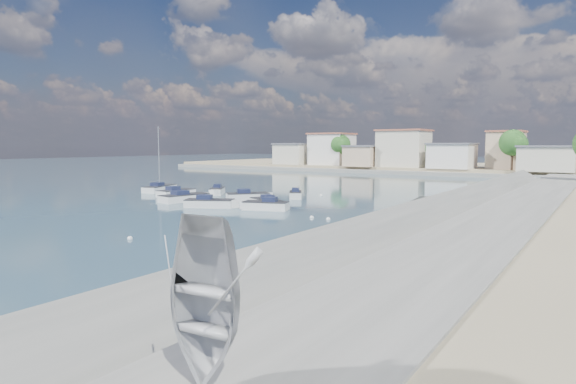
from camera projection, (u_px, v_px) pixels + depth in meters
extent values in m
plane|color=#284250|center=(411.00, 188.00, 70.06)|extent=(400.00, 400.00, 0.00)
cube|color=slate|center=(521.00, 215.00, 37.40)|extent=(5.00, 90.00, 1.80)
cube|color=slate|center=(464.00, 211.00, 39.82)|extent=(4.17, 90.00, 2.86)
cube|color=slate|center=(427.00, 233.00, 32.52)|extent=(5.31, 3.50, 1.94)
cube|color=black|center=(369.00, 217.00, 41.39)|extent=(1.00, 26.00, 0.35)
cube|color=black|center=(418.00, 201.00, 53.23)|extent=(2.00, 8.05, 0.30)
cube|color=gray|center=(488.00, 169.00, 112.92)|extent=(160.00, 40.00, 1.40)
cube|color=slate|center=(465.00, 175.00, 95.61)|extent=(160.00, 2.50, 0.80)
cube|color=beige|center=(294.00, 154.00, 123.86)|extent=(8.00, 8.00, 5.00)
cube|color=#595960|center=(294.00, 144.00, 123.59)|extent=(8.48, 8.48, 0.35)
cube|color=silver|center=(332.00, 150.00, 119.83)|extent=(9.00, 9.00, 7.50)
cube|color=#99513D|center=(332.00, 134.00, 119.44)|extent=(9.54, 9.54, 0.35)
cube|color=tan|center=(363.00, 156.00, 111.94)|extent=(7.00, 8.00, 4.50)
cube|color=#595960|center=(363.00, 146.00, 111.70)|extent=(7.42, 8.48, 0.35)
cube|color=beige|center=(404.00, 149.00, 108.42)|extent=(10.00, 9.00, 8.00)
cube|color=#99513D|center=(404.00, 130.00, 108.01)|extent=(10.60, 9.54, 0.35)
cube|color=silver|center=(452.00, 156.00, 101.62)|extent=(8.50, 8.50, 5.00)
cube|color=#595960|center=(452.00, 144.00, 101.36)|extent=(9.01, 9.01, 0.35)
cube|color=tan|center=(506.00, 151.00, 98.42)|extent=(6.50, 7.50, 7.50)
cube|color=#99513D|center=(507.00, 131.00, 98.03)|extent=(6.89, 7.95, 0.35)
cube|color=beige|center=(547.00, 159.00, 90.82)|extent=(9.50, 9.00, 4.50)
cube|color=#595960|center=(548.00, 146.00, 90.58)|extent=(10.07, 9.54, 0.35)
cylinder|color=#38281E|center=(340.00, 158.00, 115.33)|extent=(0.44, 0.44, 3.38)
sphere|color=#174517|center=(341.00, 144.00, 115.00)|extent=(4.80, 4.80, 4.80)
sphere|color=#174517|center=(343.00, 145.00, 114.03)|extent=(3.60, 3.60, 3.60)
sphere|color=#174517|center=(339.00, 144.00, 115.78)|extent=(3.30, 3.30, 3.30)
cylinder|color=#38281E|center=(418.00, 160.00, 107.82)|extent=(0.44, 0.44, 2.93)
sphere|color=#174517|center=(418.00, 147.00, 107.54)|extent=(4.16, 4.16, 4.16)
sphere|color=#174517|center=(421.00, 148.00, 106.69)|extent=(3.12, 3.12, 3.12)
sphere|color=#174517|center=(416.00, 147.00, 108.21)|extent=(2.86, 2.86, 2.86)
cylinder|color=#38281E|center=(512.00, 161.00, 93.37)|extent=(0.44, 0.44, 3.60)
sphere|color=#174517|center=(513.00, 143.00, 93.02)|extent=(5.12, 5.12, 5.12)
sphere|color=#174517|center=(518.00, 144.00, 91.98)|extent=(3.84, 3.84, 3.84)
sphere|color=#174517|center=(509.00, 142.00, 93.85)|extent=(3.52, 3.52, 3.52)
cube|color=silver|center=(176.00, 194.00, 59.37)|extent=(2.06, 4.89, 1.00)
cube|color=silver|center=(189.00, 193.00, 61.04)|extent=(1.89, 1.89, 1.00)
cube|color=#262628|center=(176.00, 190.00, 59.32)|extent=(2.10, 4.89, 0.08)
cube|color=#1B223F|center=(173.00, 188.00, 58.91)|extent=(1.22, 1.49, 0.48)
cube|color=silver|center=(248.00, 197.00, 55.43)|extent=(4.55, 4.90, 1.00)
cube|color=silver|center=(265.00, 197.00, 55.99)|extent=(1.48, 1.48, 1.00)
cube|color=#262628|center=(248.00, 193.00, 55.38)|extent=(4.58, 4.93, 0.08)
cube|color=#1B223F|center=(243.00, 191.00, 55.22)|extent=(1.84, 1.87, 0.48)
cube|color=silver|center=(266.00, 204.00, 49.36)|extent=(4.62, 3.45, 1.00)
cube|color=silver|center=(258.00, 202.00, 50.99)|extent=(1.47, 1.47, 1.00)
cube|color=#262628|center=(266.00, 199.00, 49.31)|extent=(4.63, 3.48, 0.08)
cube|color=#1B223F|center=(268.00, 197.00, 48.91)|extent=(1.63, 1.50, 0.48)
cube|color=silver|center=(266.00, 207.00, 47.00)|extent=(4.71, 3.08, 1.00)
cube|color=silver|center=(248.00, 206.00, 47.50)|extent=(1.70, 1.70, 1.00)
cube|color=#262628|center=(266.00, 202.00, 46.96)|extent=(4.72, 3.11, 0.08)
cube|color=#1B223F|center=(270.00, 199.00, 46.82)|extent=(1.59, 1.47, 0.48)
cube|color=silver|center=(184.00, 199.00, 53.94)|extent=(3.05, 5.80, 1.00)
cube|color=silver|center=(201.00, 197.00, 55.65)|extent=(2.15, 2.15, 1.00)
cube|color=#262628|center=(184.00, 194.00, 53.89)|extent=(3.09, 5.80, 0.08)
cube|color=#1B223F|center=(180.00, 193.00, 53.47)|extent=(1.60, 1.85, 0.48)
cube|color=silver|center=(295.00, 196.00, 57.15)|extent=(3.03, 3.65, 1.00)
cube|color=silver|center=(296.00, 195.00, 58.62)|extent=(1.16, 1.16, 1.00)
cube|color=#262628|center=(296.00, 192.00, 57.10)|extent=(3.05, 3.67, 0.08)
cube|color=#1B223F|center=(295.00, 190.00, 56.73)|extent=(1.28, 1.33, 0.48)
cube|color=silver|center=(217.00, 192.00, 61.95)|extent=(3.41, 4.13, 1.00)
cube|color=silver|center=(215.00, 193.00, 60.25)|extent=(1.25, 1.25, 1.00)
cube|color=#262628|center=(217.00, 188.00, 61.90)|extent=(3.43, 4.15, 0.08)
cube|color=#1B223F|center=(218.00, 186.00, 62.27)|extent=(1.42, 1.50, 0.48)
cube|color=silver|center=(209.00, 204.00, 48.93)|extent=(5.18, 4.01, 1.00)
cube|color=silver|center=(230.00, 205.00, 48.74)|extent=(1.67, 1.67, 1.00)
cube|color=#262628|center=(209.00, 200.00, 48.88)|extent=(5.20, 4.04, 0.08)
cube|color=#1B223F|center=(205.00, 197.00, 48.90)|extent=(1.85, 1.74, 0.48)
cube|color=silver|center=(160.00, 189.00, 65.47)|extent=(3.72, 6.24, 1.00)
cube|color=silver|center=(169.00, 188.00, 67.96)|extent=(1.87, 1.87, 1.00)
cube|color=#262628|center=(160.00, 186.00, 65.42)|extent=(3.76, 6.25, 0.08)
cube|color=#1B223F|center=(157.00, 184.00, 64.83)|extent=(1.72, 2.07, 0.48)
cylinder|color=silver|center=(159.00, 156.00, 65.03)|extent=(0.12, 0.12, 8.00)
cylinder|color=silver|center=(155.00, 181.00, 64.20)|extent=(0.83, 2.30, 0.08)
sphere|color=white|center=(328.00, 219.00, 40.80)|extent=(0.34, 0.34, 0.34)
sphere|color=white|center=(312.00, 218.00, 41.65)|extent=(0.34, 0.34, 0.34)
sphere|color=white|center=(130.00, 239.00, 32.37)|extent=(0.34, 0.34, 0.34)
sphere|color=white|center=(468.00, 211.00, 45.99)|extent=(0.34, 0.34, 0.34)
sphere|color=white|center=(321.00, 195.00, 59.92)|extent=(0.34, 0.34, 0.34)
sphere|color=white|center=(474.00, 197.00, 58.39)|extent=(0.34, 0.34, 0.34)
imported|color=#A5A8AD|center=(204.00, 372.00, 8.97)|extent=(3.46, 1.82, 0.63)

